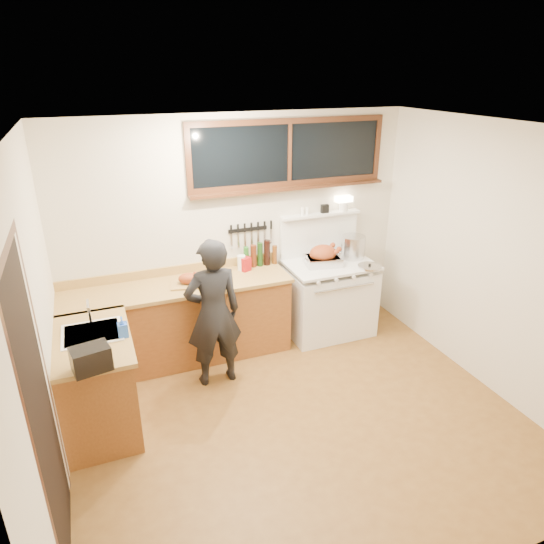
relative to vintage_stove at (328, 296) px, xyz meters
name	(u,v)px	position (x,y,z in m)	size (l,w,h in m)	color
ground_plane	(300,421)	(-1.00, -1.41, -0.48)	(4.00, 3.50, 0.02)	brown
room_shell	(305,254)	(-1.00, -1.41, 1.18)	(4.10, 3.60, 2.65)	beige
counter_back	(180,322)	(-1.80, 0.04, -0.01)	(2.44, 0.64, 1.00)	brown
counter_left	(97,382)	(-2.70, -0.79, -0.02)	(0.64, 1.09, 0.90)	brown
sink_unit	(93,338)	(-2.68, -0.71, 0.38)	(0.50, 0.45, 0.37)	white
vintage_stove	(328,296)	(0.00, 0.00, 0.00)	(1.02, 0.74, 1.61)	white
back_window	(290,161)	(-0.40, 0.31, 1.60)	(2.32, 0.13, 0.77)	black
left_doorway	(43,413)	(-2.99, -1.96, 0.62)	(0.02, 1.04, 2.17)	black
knife_strip	(250,230)	(-0.88, 0.32, 0.84)	(0.52, 0.03, 0.28)	black
man	(213,314)	(-1.55, -0.51, 0.31)	(0.57, 0.38, 1.56)	black
soap_bottle	(122,327)	(-2.43, -0.86, 0.52)	(0.08, 0.09, 0.18)	blue
toaster	(91,359)	(-2.70, -1.29, 0.53)	(0.31, 0.24, 0.19)	black
cutting_board	(188,280)	(-1.68, -0.01, 0.48)	(0.41, 0.34, 0.13)	#AA8443
roast_turkey	(323,256)	(-0.10, -0.01, 0.53)	(0.45, 0.37, 0.24)	silver
stockpot	(353,247)	(0.34, 0.07, 0.57)	(0.36, 0.36, 0.27)	silver
saucepan	(326,249)	(0.10, 0.29, 0.49)	(0.20, 0.28, 0.11)	silver
pot_lid	(370,266)	(0.36, -0.29, 0.44)	(0.28, 0.28, 0.04)	silver
coffee_tin	(246,264)	(-1.00, 0.14, 0.51)	(0.13, 0.12, 0.16)	maroon
pitcher	(241,263)	(-1.03, 0.17, 0.52)	(0.10, 0.10, 0.17)	white
bottle_cluster	(260,255)	(-0.79, 0.22, 0.57)	(0.41, 0.07, 0.30)	black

